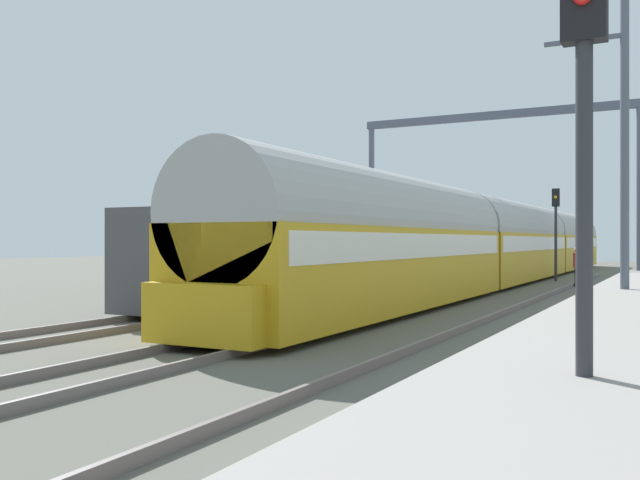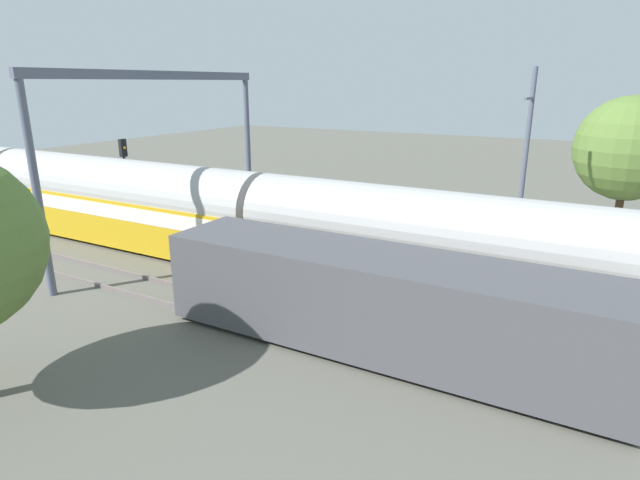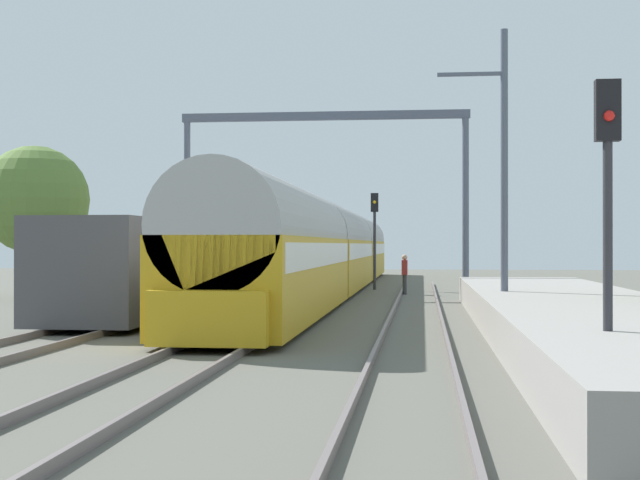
% 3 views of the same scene
% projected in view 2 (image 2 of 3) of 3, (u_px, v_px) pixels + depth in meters
% --- Properties ---
extents(platform, '(4.40, 28.00, 0.90)m').
position_uv_depth(platform, '(597.00, 251.00, 22.34)').
color(platform, gray).
rests_on(platform, ground).
extents(passenger_train, '(2.93, 49.20, 3.82)m').
position_uv_depth(passenger_train, '(122.00, 201.00, 24.74)').
color(passenger_train, gold).
rests_on(passenger_train, ground).
extents(freight_car, '(2.80, 13.00, 2.70)m').
position_uv_depth(freight_car, '(379.00, 303.00, 14.56)').
color(freight_car, '#47474C').
rests_on(freight_car, ground).
extents(person_crossing, '(0.25, 0.41, 1.73)m').
position_uv_depth(person_crossing, '(207.00, 211.00, 26.83)').
color(person_crossing, '#363636').
rests_on(person_crossing, ground).
extents(railway_signal_far, '(0.36, 0.30, 4.63)m').
position_uv_depth(railway_signal_far, '(125.00, 171.00, 26.87)').
color(railway_signal_far, '#2D2D33').
rests_on(railway_signal_far, ground).
extents(catenary_gantry, '(12.41, 0.28, 7.86)m').
position_uv_depth(catenary_gantry, '(162.00, 125.00, 22.24)').
color(catenary_gantry, '#51586B').
rests_on(catenary_gantry, ground).
extents(catenary_pole_east_mid, '(1.90, 0.20, 8.00)m').
position_uv_depth(catenary_pole_east_mid, '(524.00, 164.00, 21.50)').
color(catenary_pole_east_mid, '#51586B').
rests_on(catenary_pole_east_mid, ground).
extents(tree_east_background, '(4.83, 4.83, 6.87)m').
position_uv_depth(tree_east_background, '(629.00, 149.00, 24.02)').
color(tree_east_background, '#4C3826').
rests_on(tree_east_background, ground).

